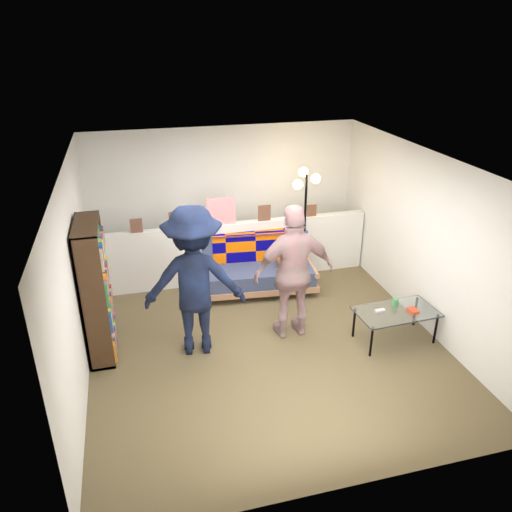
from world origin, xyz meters
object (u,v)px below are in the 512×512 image
at_px(bookshelf, 96,295).
at_px(person_right, 294,273).
at_px(coffee_table, 397,313).
at_px(person_left, 194,282).
at_px(futon_sofa, 259,268).
at_px(floor_lamp, 305,202).

xyz_separation_m(bookshelf, person_right, (2.50, -0.23, 0.10)).
height_order(coffee_table, person_left, person_left).
height_order(futon_sofa, person_right, person_right).
xyz_separation_m(futon_sofa, floor_lamp, (0.81, 0.21, 0.95)).
bearing_deg(floor_lamp, person_left, -141.57).
xyz_separation_m(coffee_table, person_left, (-2.57, 0.47, 0.57)).
bearing_deg(floor_lamp, futon_sofa, -165.28).
distance_m(futon_sofa, floor_lamp, 1.27).
distance_m(futon_sofa, bookshelf, 2.67).
bearing_deg(coffee_table, floor_lamp, 105.58).
distance_m(futon_sofa, coffee_table, 2.31).
bearing_deg(futon_sofa, coffee_table, -53.12).
relative_size(bookshelf, coffee_table, 1.62).
distance_m(futon_sofa, person_left, 1.92).
height_order(coffee_table, person_right, person_right).
relative_size(floor_lamp, person_left, 0.95).
relative_size(bookshelf, person_left, 0.90).
distance_m(bookshelf, person_left, 1.23).
distance_m(coffee_table, floor_lamp, 2.32).
bearing_deg(floor_lamp, coffee_table, -74.42).
height_order(coffee_table, floor_lamp, floor_lamp).
distance_m(floor_lamp, person_left, 2.57).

